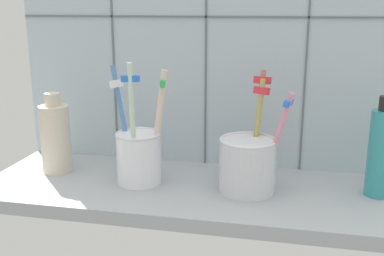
% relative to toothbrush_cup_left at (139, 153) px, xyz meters
% --- Properties ---
extents(counter_slab, '(0.64, 0.22, 0.02)m').
position_rel_toothbrush_cup_left_xyz_m(counter_slab, '(0.08, -0.00, -0.06)').
color(counter_slab, '#9EA3A8').
rests_on(counter_slab, ground).
extents(tile_wall_back, '(0.64, 0.02, 0.45)m').
position_rel_toothbrush_cup_left_xyz_m(tile_wall_back, '(0.08, 0.12, 0.16)').
color(tile_wall_back, '#B2C1CC').
rests_on(tile_wall_back, ground).
extents(toothbrush_cup_left, '(0.10, 0.09, 0.19)m').
position_rel_toothbrush_cup_left_xyz_m(toothbrush_cup_left, '(0.00, 0.00, 0.00)').
color(toothbrush_cup_left, white).
rests_on(toothbrush_cup_left, counter_slab).
extents(toothbrush_cup_right, '(0.10, 0.09, 0.17)m').
position_rel_toothbrush_cup_left_xyz_m(toothbrush_cup_right, '(0.17, 0.00, -0.00)').
color(toothbrush_cup_right, silver).
rests_on(toothbrush_cup_right, counter_slab).
extents(ceramic_vase, '(0.05, 0.05, 0.13)m').
position_rel_toothbrush_cup_left_xyz_m(ceramic_vase, '(-0.15, 0.02, 0.01)').
color(ceramic_vase, beige).
rests_on(ceramic_vase, counter_slab).
extents(soap_bottle, '(0.04, 0.04, 0.14)m').
position_rel_toothbrush_cup_left_xyz_m(soap_bottle, '(0.35, 0.02, 0.02)').
color(soap_bottle, teal).
rests_on(soap_bottle, counter_slab).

